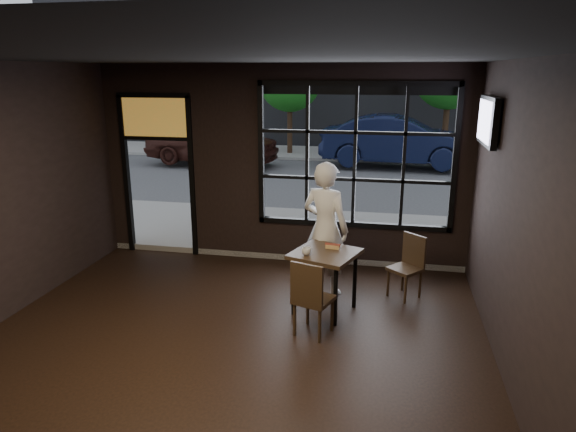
% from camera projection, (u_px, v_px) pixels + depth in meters
% --- Properties ---
extents(floor, '(6.00, 7.00, 0.02)m').
position_uv_depth(floor, '(210.00, 376.00, 5.39)').
color(floor, black).
rests_on(floor, ground).
extents(ceiling, '(6.00, 7.00, 0.02)m').
position_uv_depth(ceiling, '(194.00, 55.00, 4.51)').
color(ceiling, black).
rests_on(ceiling, ground).
extents(wall_right, '(0.04, 7.00, 3.20)m').
position_uv_depth(wall_right, '(535.00, 250.00, 4.38)').
color(wall_right, black).
rests_on(wall_right, ground).
extents(window_frame, '(3.06, 0.12, 2.28)m').
position_uv_depth(window_frame, '(355.00, 156.00, 7.97)').
color(window_frame, black).
rests_on(window_frame, ground).
extents(stained_transom, '(1.20, 0.06, 0.70)m').
position_uv_depth(stained_transom, '(155.00, 117.00, 8.44)').
color(stained_transom, orange).
rests_on(stained_transom, ground).
extents(street_asphalt, '(60.00, 41.00, 0.04)m').
position_uv_depth(street_asphalt, '(359.00, 130.00, 28.04)').
color(street_asphalt, '#545456').
rests_on(street_asphalt, ground).
extents(cafe_table, '(0.98, 0.98, 0.83)m').
position_uv_depth(cafe_table, '(325.00, 281.00, 6.72)').
color(cafe_table, '#2F2114').
rests_on(cafe_table, floor).
extents(chair_near, '(0.53, 0.53, 0.96)m').
position_uv_depth(chair_near, '(314.00, 297.00, 6.12)').
color(chair_near, '#2F2114').
rests_on(chair_near, floor).
extents(chair_window, '(0.54, 0.54, 0.89)m').
position_uv_depth(chair_window, '(405.00, 267.00, 7.14)').
color(chair_window, '#2F2114').
rests_on(chair_window, floor).
extents(man, '(0.81, 0.68, 1.90)m').
position_uv_depth(man, '(325.00, 229.00, 7.17)').
color(man, silver).
rests_on(man, floor).
extents(hotdog, '(0.21, 0.11, 0.06)m').
position_uv_depth(hotdog, '(333.00, 246.00, 6.73)').
color(hotdog, tan).
rests_on(hotdog, cafe_table).
extents(cup, '(0.17, 0.17, 0.10)m').
position_uv_depth(cup, '(307.00, 251.00, 6.49)').
color(cup, silver).
rests_on(cup, cafe_table).
extents(tv, '(0.12, 1.04, 0.61)m').
position_uv_depth(tv, '(488.00, 121.00, 6.46)').
color(tv, black).
rests_on(tv, wall_right).
extents(navy_car, '(5.01, 1.97, 1.62)m').
position_uv_depth(navy_car, '(398.00, 141.00, 16.63)').
color(navy_car, black).
rests_on(navy_car, street_asphalt).
extents(maroon_car, '(4.56, 2.12, 1.51)m').
position_uv_depth(maroon_car, '(212.00, 140.00, 17.12)').
color(maroon_car, '#331611').
rests_on(maroon_car, street_asphalt).
extents(tree_left, '(2.29, 2.29, 3.91)m').
position_uv_depth(tree_left, '(290.00, 81.00, 18.76)').
color(tree_left, '#332114').
rests_on(tree_left, street_asphalt).
extents(tree_right, '(2.51, 2.51, 4.28)m').
position_uv_depth(tree_right, '(450.00, 73.00, 17.75)').
color(tree_right, '#332114').
rests_on(tree_right, street_asphalt).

